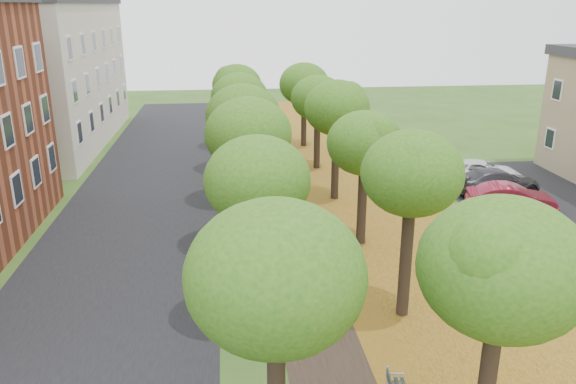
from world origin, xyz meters
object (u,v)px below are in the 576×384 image
object	(u,v)px
car_red	(511,198)
car_grey	(497,181)
car_white	(482,172)
car_silver	(557,231)

from	to	relation	value
car_red	car_grey	world-z (taller)	car_red
car_white	car_silver	bearing A→B (deg)	-161.98
car_grey	car_white	xyz separation A→B (m)	(0.02, 2.00, -0.05)
car_white	car_grey	bearing A→B (deg)	-158.35
car_silver	car_grey	size ratio (longest dim) A/B	0.75
car_silver	car_red	distance (m)	4.11
car_silver	car_white	distance (m)	8.95
car_red	car_white	size ratio (longest dim) A/B	0.92
car_red	car_grey	bearing A→B (deg)	0.54
car_red	car_white	xyz separation A→B (m)	(0.66, 4.82, -0.06)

